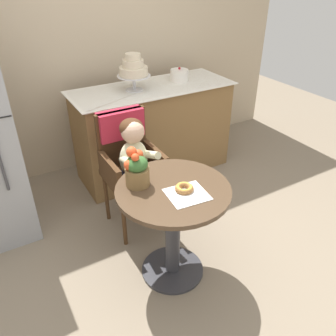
{
  "coord_description": "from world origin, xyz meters",
  "views": [
    {
      "loc": [
        -0.9,
        -1.49,
        1.92
      ],
      "look_at": [
        0.05,
        0.15,
        0.77
      ],
      "focal_mm": 36.72,
      "sensor_mm": 36.0,
      "label": 1
    }
  ],
  "objects_px": {
    "flower_vase": "(137,169)",
    "cafe_table": "(173,215)",
    "seated_child": "(136,157)",
    "donut_front": "(184,188)",
    "round_layer_cake": "(179,75)",
    "wicker_chair": "(127,152)",
    "tiered_cake_stand": "(133,69)"
  },
  "relations": [
    {
      "from": "wicker_chair",
      "to": "flower_vase",
      "type": "distance_m",
      "value": 0.61
    },
    {
      "from": "flower_vase",
      "to": "seated_child",
      "type": "bearing_deg",
      "value": 66.29
    },
    {
      "from": "cafe_table",
      "to": "round_layer_cake",
      "type": "height_order",
      "value": "round_layer_cake"
    },
    {
      "from": "donut_front",
      "to": "tiered_cake_stand",
      "type": "distance_m",
      "value": 1.44
    },
    {
      "from": "flower_vase",
      "to": "tiered_cake_stand",
      "type": "bearing_deg",
      "value": 65.06
    },
    {
      "from": "tiered_cake_stand",
      "to": "seated_child",
      "type": "bearing_deg",
      "value": -115.57
    },
    {
      "from": "cafe_table",
      "to": "flower_vase",
      "type": "xyz_separation_m",
      "value": [
        -0.17,
        0.15,
        0.33
      ]
    },
    {
      "from": "flower_vase",
      "to": "tiered_cake_stand",
      "type": "height_order",
      "value": "tiered_cake_stand"
    },
    {
      "from": "flower_vase",
      "to": "cafe_table",
      "type": "bearing_deg",
      "value": -40.6
    },
    {
      "from": "seated_child",
      "to": "donut_front",
      "type": "distance_m",
      "value": 0.6
    },
    {
      "from": "wicker_chair",
      "to": "flower_vase",
      "type": "bearing_deg",
      "value": -110.61
    },
    {
      "from": "seated_child",
      "to": "round_layer_cake",
      "type": "height_order",
      "value": "round_layer_cake"
    },
    {
      "from": "wicker_chair",
      "to": "donut_front",
      "type": "height_order",
      "value": "wicker_chair"
    },
    {
      "from": "seated_child",
      "to": "flower_vase",
      "type": "distance_m",
      "value": 0.46
    },
    {
      "from": "cafe_table",
      "to": "wicker_chair",
      "type": "distance_m",
      "value": 0.71
    },
    {
      "from": "seated_child",
      "to": "flower_vase",
      "type": "relative_size",
      "value": 2.88
    },
    {
      "from": "wicker_chair",
      "to": "round_layer_cake",
      "type": "distance_m",
      "value": 1.12
    },
    {
      "from": "flower_vase",
      "to": "tiered_cake_stand",
      "type": "relative_size",
      "value": 0.77
    },
    {
      "from": "flower_vase",
      "to": "round_layer_cake",
      "type": "bearing_deg",
      "value": 48.87
    },
    {
      "from": "wicker_chair",
      "to": "seated_child",
      "type": "xyz_separation_m",
      "value": [
        0.0,
        -0.16,
        0.04
      ]
    },
    {
      "from": "donut_front",
      "to": "round_layer_cake",
      "type": "bearing_deg",
      "value": 59.44
    },
    {
      "from": "wicker_chair",
      "to": "seated_child",
      "type": "relative_size",
      "value": 1.31
    },
    {
      "from": "donut_front",
      "to": "round_layer_cake",
      "type": "distance_m",
      "value": 1.63
    },
    {
      "from": "donut_front",
      "to": "flower_vase",
      "type": "xyz_separation_m",
      "value": [
        -0.21,
        0.21,
        0.09
      ]
    },
    {
      "from": "donut_front",
      "to": "seated_child",
      "type": "bearing_deg",
      "value": 94.07
    },
    {
      "from": "cafe_table",
      "to": "tiered_cake_stand",
      "type": "relative_size",
      "value": 2.19
    },
    {
      "from": "wicker_chair",
      "to": "cafe_table",
      "type": "bearing_deg",
      "value": -93.2
    },
    {
      "from": "seated_child",
      "to": "tiered_cake_stand",
      "type": "bearing_deg",
      "value": 64.43
    },
    {
      "from": "cafe_table",
      "to": "round_layer_cake",
      "type": "bearing_deg",
      "value": 57.04
    },
    {
      "from": "round_layer_cake",
      "to": "wicker_chair",
      "type": "bearing_deg",
      "value": -143.5
    },
    {
      "from": "donut_front",
      "to": "flower_vase",
      "type": "distance_m",
      "value": 0.31
    },
    {
      "from": "round_layer_cake",
      "to": "donut_front",
      "type": "bearing_deg",
      "value": -120.56
    }
  ]
}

